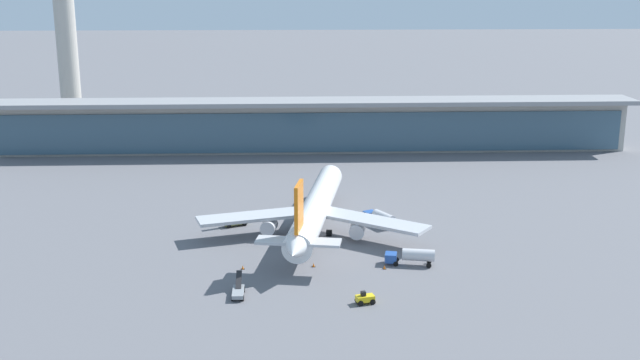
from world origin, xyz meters
TOP-DOWN VIEW (x-y plane):
  - ground_plane at (0.00, 0.00)m, footprint 1200.00×1200.00m
  - airliner_on_stand at (-1.48, 1.10)m, footprint 44.41×58.38m
  - service_truck_near_nose_olive at (-17.69, 6.05)m, footprint 6.76×4.00m
  - service_truck_under_wing_blue at (11.88, 5.52)m, footprint 6.11×8.62m
  - service_truck_mid_apron_grey at (-14.84, -29.47)m, footprint 1.97×6.81m
  - service_truck_by_tail_blue at (14.72, -17.14)m, footprint 8.87×3.95m
  - service_truck_on_taxiway_yellow at (4.84, -33.37)m, footprint 3.19×2.35m
  - terminal_building at (0.00, 74.59)m, footprint 183.60×12.80m
  - control_tower at (-75.69, 106.25)m, footprint 12.00×12.00m
  - safety_cone_alpha at (-2.52, -17.30)m, footprint 0.62×0.62m
  - safety_cone_bravo at (9.66, -18.89)m, footprint 0.62×0.62m
  - safety_cone_charlie at (-14.74, -17.91)m, footprint 0.62×0.62m

SIDE VIEW (x-z plane):
  - ground_plane at x=0.00m, z-range 0.00..0.00m
  - safety_cone_alpha at x=-2.52m, z-range -0.03..0.67m
  - safety_cone_bravo at x=9.66m, z-range -0.03..0.67m
  - safety_cone_charlie at x=-14.74m, z-range -0.03..0.67m
  - service_truck_near_nose_olive at x=-17.69m, z-range -0.54..2.16m
  - service_truck_mid_apron_grey at x=-14.84m, z-range -0.54..2.16m
  - service_truck_on_taxiway_yellow at x=4.84m, z-range -0.15..1.90m
  - service_truck_under_wing_blue at x=11.88m, z-range 0.23..3.18m
  - service_truck_by_tail_blue at x=14.72m, z-range 0.23..3.18m
  - airliner_on_stand at x=-1.48m, z-range -2.89..12.71m
  - terminal_building at x=0.00m, z-range 0.27..15.47m
  - control_tower at x=-75.69m, z-range 3.19..72.88m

